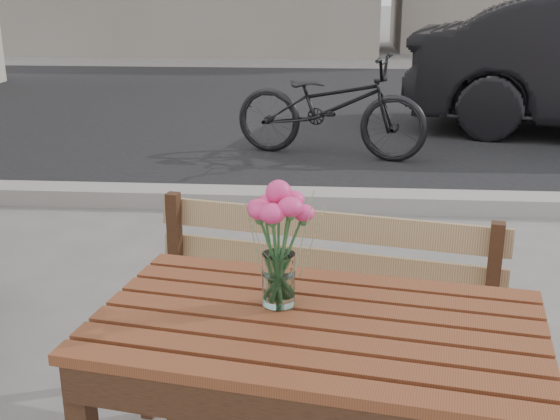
# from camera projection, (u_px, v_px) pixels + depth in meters

# --- Properties ---
(street) EXTENTS (30.00, 8.12, 0.12)m
(street) POSITION_uv_depth(u_px,v_px,m) (322.00, 140.00, 6.89)
(street) COLOR black
(street) RESTS_ON ground
(main_table) EXTENTS (1.25, 0.86, 0.71)m
(main_table) POSITION_uv_depth(u_px,v_px,m) (316.00, 360.00, 1.84)
(main_table) COLOR brown
(main_table) RESTS_ON ground
(main_bench) EXTENTS (1.33, 0.64, 0.80)m
(main_bench) POSITION_uv_depth(u_px,v_px,m) (319.00, 291.00, 2.50)
(main_bench) COLOR #8E6C49
(main_bench) RESTS_ON ground
(main_vase) EXTENTS (0.19, 0.19, 0.35)m
(main_vase) POSITION_uv_depth(u_px,v_px,m) (279.00, 229.00, 1.82)
(main_vase) COLOR white
(main_vase) RESTS_ON main_table
(bicycle) EXTENTS (1.84, 1.03, 0.92)m
(bicycle) POSITION_uv_depth(u_px,v_px,m) (330.00, 106.00, 6.24)
(bicycle) COLOR black
(bicycle) RESTS_ON ground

